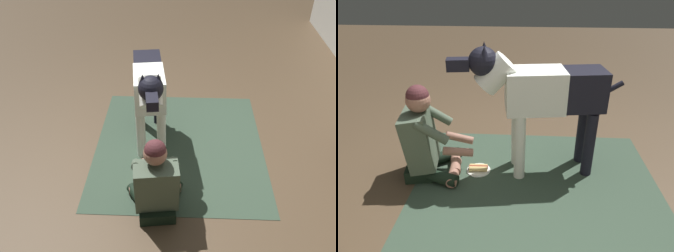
{
  "view_description": "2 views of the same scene",
  "coord_description": "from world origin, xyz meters",
  "views": [
    {
      "loc": [
        3.23,
        0.37,
        2.82
      ],
      "look_at": [
        0.26,
        0.25,
        0.62
      ],
      "focal_mm": 39.6,
      "sensor_mm": 36.0,
      "label": 1
    },
    {
      "loc": [
        -0.06,
        2.53,
        1.76
      ],
      "look_at": [
        0.08,
        0.24,
        0.57
      ],
      "focal_mm": 33.5,
      "sensor_mm": 36.0,
      "label": 2
    }
  ],
  "objects": [
    {
      "name": "person_sitting_on_floor",
      "position": [
        0.8,
        0.16,
        0.36
      ],
      "size": [
        0.66,
        0.57,
        0.88
      ],
      "color": "black",
      "rests_on": "ground"
    },
    {
      "name": "ground_plane",
      "position": [
        0.0,
        0.0,
        0.0
      ],
      "size": [
        15.13,
        15.13,
        0.0
      ],
      "primitive_type": "plane",
      "color": "brown"
    },
    {
      "name": "hot_dog_on_plate",
      "position": [
        0.35,
        0.1,
        0.03
      ],
      "size": [
        0.23,
        0.23,
        0.06
      ],
      "color": "white",
      "rests_on": "ground"
    },
    {
      "name": "area_rug",
      "position": [
        -0.19,
        0.36,
        0.0
      ],
      "size": [
        2.16,
        1.96,
        0.01
      ],
      "primitive_type": "cube",
      "color": "#364939",
      "rests_on": "ground"
    },
    {
      "name": "large_dog",
      "position": [
        -0.21,
        0.02,
        0.77
      ],
      "size": [
        1.49,
        0.42,
        1.21
      ],
      "color": "white",
      "rests_on": "ground"
    }
  ]
}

